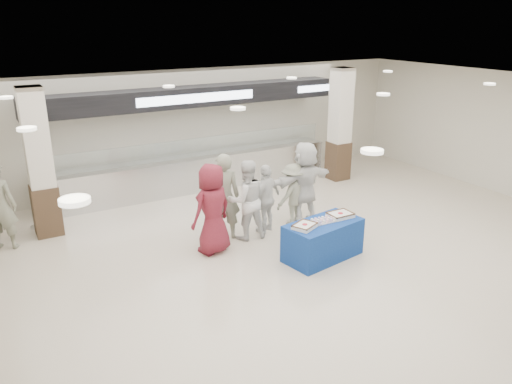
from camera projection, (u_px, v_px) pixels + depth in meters
ground at (310, 269)px, 9.42m from camera, size 14.00×14.00×0.00m
serving_line at (194, 148)px, 13.45m from camera, size 8.70×0.85×2.80m
column_left at (40, 167)px, 10.47m from camera, size 0.55×0.55×3.20m
column_right at (340, 127)px, 14.23m from camera, size 0.55×0.55×3.20m
display_table at (323, 240)px, 9.76m from camera, size 1.66×1.02×0.75m
sheet_cake_left at (305, 226)px, 9.36m from camera, size 0.54×0.49×0.09m
sheet_cake_right at (340, 215)px, 9.88m from camera, size 0.47×0.37×0.10m
cupcake_tray at (323, 220)px, 9.66m from camera, size 0.42×0.33×0.07m
civilian_maroon at (212, 209)px, 9.83m from camera, size 1.03×0.82×1.84m
soldier_a at (224, 196)px, 10.48m from camera, size 0.81×0.69×1.87m
chef_tall at (246, 200)px, 10.48m from camera, size 0.92×0.75×1.73m
chef_short at (266, 198)px, 10.86m from camera, size 0.97×0.70×1.53m
soldier_b at (293, 194)px, 11.26m from camera, size 1.03×0.75×1.43m
civilian_white at (305, 183)px, 11.29m from camera, size 1.82×0.77×1.90m
soldier_bg at (0, 206)px, 10.00m from camera, size 0.79×0.70×1.83m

